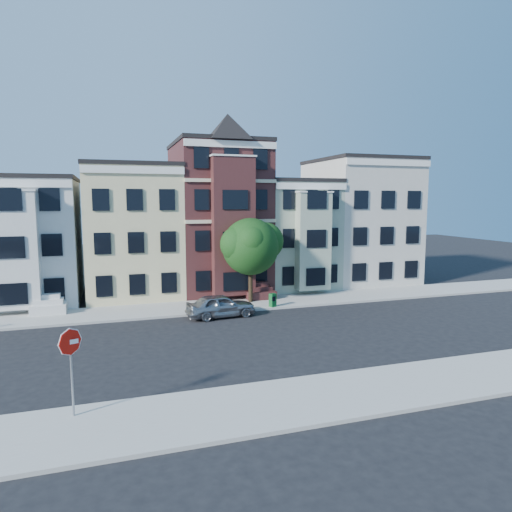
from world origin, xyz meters
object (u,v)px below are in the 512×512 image
object	(u,v)px
parked_car	(221,306)
newspaper_box	(273,300)
street_tree	(250,250)
stop_sign	(71,367)

from	to	relation	value
parked_car	newspaper_box	size ratio (longest dim) A/B	4.85
street_tree	newspaper_box	world-z (taller)	street_tree
parked_car	stop_sign	world-z (taller)	stop_sign
stop_sign	newspaper_box	bearing A→B (deg)	26.50
parked_car	stop_sign	distance (m)	14.58
parked_car	newspaper_box	bearing A→B (deg)	-80.18
newspaper_box	stop_sign	xyz separation A→B (m)	(-12.15, -13.13, 1.30)
parked_car	newspaper_box	world-z (taller)	parked_car
street_tree	stop_sign	xyz separation A→B (m)	(-11.14, -15.09, -2.03)
street_tree	parked_car	world-z (taller)	street_tree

